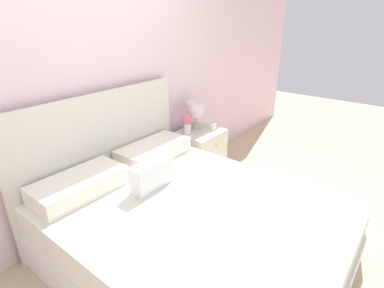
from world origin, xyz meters
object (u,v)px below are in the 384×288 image
(nightstand, at_px, (200,153))
(alarm_clock, at_px, (213,127))
(flower_vase, at_px, (187,122))
(bed, at_px, (185,227))
(table_lamp, at_px, (196,110))

(nightstand, relative_size, alarm_clock, 7.38)
(flower_vase, height_order, alarm_clock, flower_vase)
(bed, height_order, alarm_clock, bed)
(bed, bearing_deg, nightstand, 31.84)
(nightstand, bearing_deg, bed, -148.16)
(nightstand, xyz_separation_m, flower_vase, (-0.16, 0.07, 0.43))
(bed, bearing_deg, alarm_clock, 26.15)
(nightstand, height_order, table_lamp, table_lamp)
(bed, xyz_separation_m, nightstand, (1.18, 0.73, -0.01))
(bed, distance_m, nightstand, 1.39)
(nightstand, relative_size, table_lamp, 1.83)
(bed, xyz_separation_m, flower_vase, (1.02, 0.80, 0.42))
(flower_vase, relative_size, alarm_clock, 3.08)
(bed, relative_size, alarm_clock, 27.17)
(nightstand, bearing_deg, table_lamp, 68.72)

